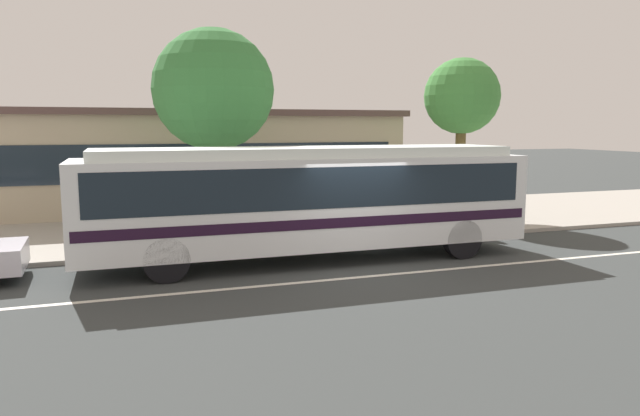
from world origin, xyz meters
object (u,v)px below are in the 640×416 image
pedestrian_waiting_near_sign (445,197)px  pedestrian_walking_along_curb (462,199)px  street_tree_near_stop (213,90)px  street_tree_mid_block (462,98)px  bus_stop_sign (412,183)px  transit_bus (309,195)px

pedestrian_waiting_near_sign → pedestrian_walking_along_curb: (0.15, -0.70, 0.01)m
street_tree_near_stop → street_tree_mid_block: (8.91, 0.29, -0.06)m
pedestrian_walking_along_curb → street_tree_near_stop: bearing=160.7°
bus_stop_sign → street_tree_near_stop: (-5.47, 2.56, 2.76)m
pedestrian_walking_along_curb → street_tree_mid_block: street_tree_mid_block is taller
pedestrian_waiting_near_sign → pedestrian_walking_along_curb: size_ratio=0.99×
bus_stop_sign → transit_bus: bearing=-154.5°
pedestrian_walking_along_curb → street_tree_mid_block: bearing=59.1°
transit_bus → bus_stop_sign: bearing=25.5°
pedestrian_waiting_near_sign → bus_stop_sign: size_ratio=0.70×
bus_stop_sign → street_tree_mid_block: size_ratio=0.43×
pedestrian_waiting_near_sign → pedestrian_walking_along_curb: 0.72m
pedestrian_walking_along_curb → bus_stop_sign: bus_stop_sign is taller
pedestrian_walking_along_curb → street_tree_mid_block: 4.62m
bus_stop_sign → pedestrian_walking_along_curb: bearing=0.8°
pedestrian_walking_along_curb → pedestrian_waiting_near_sign: bearing=102.2°
transit_bus → pedestrian_waiting_near_sign: (5.46, 2.57, -0.54)m
transit_bus → street_tree_near_stop: (-1.61, 4.40, 2.78)m
transit_bus → pedestrian_waiting_near_sign: transit_bus is taller
street_tree_mid_block → bus_stop_sign: bearing=-140.4°
pedestrian_waiting_near_sign → bus_stop_sign: 1.84m
transit_bus → street_tree_mid_block: 9.09m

